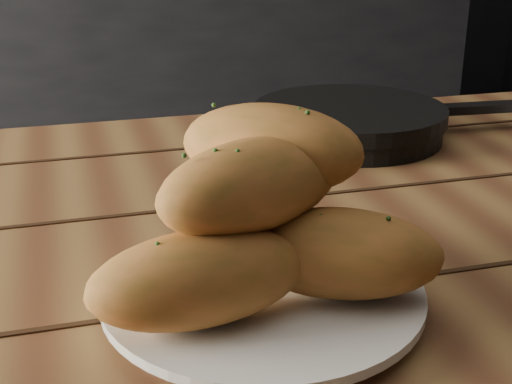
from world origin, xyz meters
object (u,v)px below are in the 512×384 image
object	(u,v)px
table	(374,314)
skillet	(351,121)
bread_rolls	(260,217)
plate	(263,296)

from	to	relation	value
table	skillet	world-z (taller)	skillet
skillet	table	bearing A→B (deg)	-107.13
table	skillet	size ratio (longest dim) A/B	3.62
bread_rolls	skillet	xyz separation A→B (m)	(0.24, 0.40, -0.05)
plate	table	bearing A→B (deg)	36.08
table	plate	xyz separation A→B (m)	(-0.15, -0.11, 0.11)
plate	skillet	xyz separation A→B (m)	(0.24, 0.40, 0.01)
skillet	plate	bearing A→B (deg)	-121.13
table	bread_rolls	bearing A→B (deg)	-144.98
table	plate	bearing A→B (deg)	-143.92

